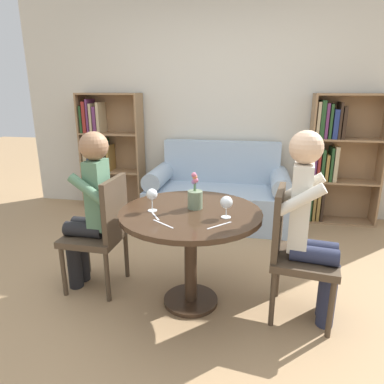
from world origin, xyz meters
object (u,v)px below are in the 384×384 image
object	(u,v)px
couch	(218,196)
flower_vase	(195,197)
chair_right	(294,249)
wine_glass_right	(226,203)
person_right	(311,224)
chair_left	(102,229)
person_left	(90,207)
wine_glass_left	(152,195)
bookshelf_left	(106,153)
bookshelf_right	(334,158)

from	to	relation	value
couch	flower_vase	world-z (taller)	flower_vase
chair_right	wine_glass_right	size ratio (longest dim) A/B	6.24
chair_right	wine_glass_right	world-z (taller)	chair_right
person_right	chair_left	bearing A→B (deg)	94.32
chair_left	flower_vase	bearing A→B (deg)	89.64
person_left	wine_glass_left	world-z (taller)	person_left
bookshelf_left	wine_glass_left	xyz separation A→B (m)	(1.25, -2.00, 0.11)
chair_right	wine_glass_left	size ratio (longest dim) A/B	5.73
chair_left	person_left	xyz separation A→B (m)	(-0.09, 0.00, 0.17)
bookshelf_left	wine_glass_right	xyz separation A→B (m)	(1.76, -2.03, 0.10)
bookshelf_left	person_left	xyz separation A→B (m)	(0.72, -1.87, -0.06)
chair_left	wine_glass_left	size ratio (longest dim) A/B	5.73
wine_glass_left	person_left	bearing A→B (deg)	166.17
bookshelf_left	bookshelf_right	distance (m)	2.82
wine_glass_right	flower_vase	distance (m)	0.27
couch	person_left	distance (m)	1.83
chair_left	chair_right	xyz separation A→B (m)	(1.41, -0.07, 0.00)
flower_vase	couch	bearing A→B (deg)	90.69
bookshelf_left	person_right	size ratio (longest dim) A/B	1.15
person_left	wine_glass_right	xyz separation A→B (m)	(1.04, -0.16, 0.15)
bookshelf_right	chair_right	bearing A→B (deg)	-107.08
couch	bookshelf_left	bearing A→B (deg)	170.06
wine_glass_left	person_right	bearing A→B (deg)	1.98
person_right	wine_glass_left	distance (m)	1.06
couch	chair_left	bearing A→B (deg)	-113.67
chair_left	couch	bearing A→B (deg)	157.59
bookshelf_left	person_right	bearing A→B (deg)	-40.50
couch	person_right	size ratio (longest dim) A/B	1.27
couch	bookshelf_right	distance (m)	1.40
bookshelf_right	wine_glass_left	bearing A→B (deg)	-127.94
couch	flower_vase	xyz separation A→B (m)	(0.02, -1.63, 0.49)
person_left	wine_glass_right	size ratio (longest dim) A/B	8.56
bookshelf_left	wine_glass_left	distance (m)	2.37
person_right	bookshelf_right	bearing A→B (deg)	-6.78
bookshelf_right	flower_vase	xyz separation A→B (m)	(-1.28, -1.90, 0.04)
chair_right	couch	bearing A→B (deg)	30.63
bookshelf_left	chair_left	bearing A→B (deg)	-66.72
bookshelf_left	bookshelf_right	size ratio (longest dim) A/B	1.00
flower_vase	bookshelf_right	bearing A→B (deg)	55.87
person_right	wine_glass_right	size ratio (longest dim) A/B	8.89
couch	wine_glass_right	size ratio (longest dim) A/B	11.26
chair_right	person_right	size ratio (longest dim) A/B	0.70
bookshelf_right	flower_vase	size ratio (longest dim) A/B	5.75
person_left	wine_glass_right	bearing A→B (deg)	82.35
couch	person_left	xyz separation A→B (m)	(-0.79, -1.61, 0.35)
wine_glass_left	flower_vase	xyz separation A→B (m)	(0.28, 0.11, -0.03)
chair_left	chair_right	distance (m)	1.41
bookshelf_left	chair_right	distance (m)	2.96
bookshelf_right	person_right	world-z (taller)	bookshelf_right
bookshelf_left	wine_glass_right	distance (m)	2.69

